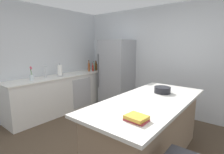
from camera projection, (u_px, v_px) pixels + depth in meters
ground_plane at (108, 154)px, 2.65m from camera, size 7.20×7.20×0.00m
wall_rear at (167, 61)px, 4.15m from camera, size 6.00×0.10×2.60m
wall_left at (26, 61)px, 3.93m from camera, size 0.10×6.00×2.60m
counter_run_left at (64, 93)px, 4.41m from camera, size 0.65×2.80×0.92m
kitchen_island at (148, 128)px, 2.51m from camera, size 0.96×2.18×0.90m
refrigerator at (117, 74)px, 4.68m from camera, size 0.78×0.72×1.81m
sink_faucet at (45, 71)px, 3.99m from camera, size 0.15×0.05×0.30m
flower_vase at (32, 76)px, 3.68m from camera, size 0.09×0.09×0.30m
paper_towel_roll at (60, 71)px, 4.20m from camera, size 0.14×0.14×0.31m
syrup_bottle at (96, 66)px, 5.34m from camera, size 0.07×0.07×0.26m
whiskey_bottle at (96, 67)px, 5.20m from camera, size 0.08×0.08×0.29m
gin_bottle at (94, 67)px, 5.12m from camera, size 0.07×0.07×0.28m
hot_sauce_bottle at (93, 68)px, 5.03m from camera, size 0.04×0.04×0.25m
vinegar_bottle at (89, 67)px, 4.98m from camera, size 0.06×0.06×0.33m
cookbook_stack at (136, 118)px, 1.74m from camera, size 0.23×0.19×0.06m
mixing_bowl at (162, 90)px, 2.77m from camera, size 0.26×0.26×0.10m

